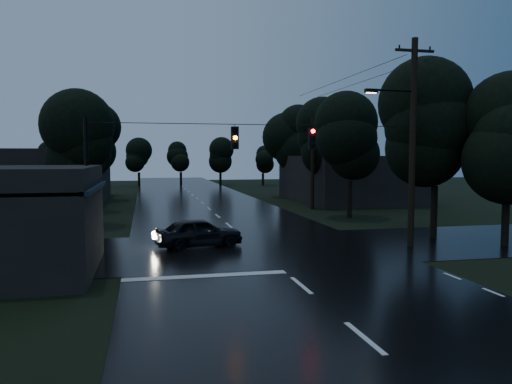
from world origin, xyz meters
name	(u,v)px	position (x,y,z in m)	size (l,w,h in m)	color
ground	(364,339)	(0.00, 0.00, 0.00)	(160.00, 160.00, 0.00)	black
main_road	(209,209)	(0.00, 30.00, 0.00)	(12.00, 120.00, 0.02)	black
cross_street	(256,249)	(0.00, 12.00, 0.00)	(60.00, 9.00, 0.02)	black
building_far_right	(348,179)	(14.00, 34.00, 2.20)	(10.00, 14.00, 4.40)	black
building_far_left	(50,176)	(-14.00, 40.00, 2.50)	(10.00, 16.00, 5.00)	black
utility_pole_main	(411,138)	(7.41, 11.00, 5.26)	(3.50, 0.30, 10.00)	black
utility_pole_far	(313,162)	(8.30, 28.00, 3.88)	(2.00, 0.30, 7.50)	black
anchor_pole_left	(87,189)	(-7.50, 11.00, 3.00)	(0.18, 0.18, 6.00)	black
span_signals	(273,137)	(0.56, 10.99, 5.24)	(15.00, 0.37, 1.12)	black
tree_corner_near	(436,126)	(10.00, 13.00, 5.99)	(4.48, 4.48, 9.44)	black
tree_corner_far	(508,138)	(12.00, 10.00, 5.24)	(3.92, 3.92, 8.26)	black
tree_left_a	(81,142)	(-9.00, 22.00, 5.24)	(3.92, 3.92, 8.26)	black
tree_left_b	(86,140)	(-9.60, 30.00, 5.62)	(4.20, 4.20, 8.85)	black
tree_left_c	(91,139)	(-10.20, 40.00, 5.99)	(4.48, 4.48, 9.44)	black
tree_right_a	(350,138)	(9.00, 22.00, 5.62)	(4.20, 4.20, 8.85)	black
tree_right_b	(320,137)	(9.60, 30.00, 5.99)	(4.48, 4.48, 9.44)	black
tree_right_c	(293,137)	(10.20, 40.00, 6.37)	(4.76, 4.76, 10.03)	black
car	(199,232)	(-2.62, 12.98, 0.71)	(1.69, 4.19, 1.43)	black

